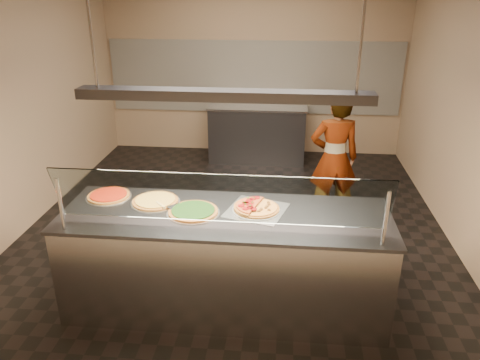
# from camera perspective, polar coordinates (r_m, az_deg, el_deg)

# --- Properties ---
(ground) EXTENTS (5.00, 6.00, 0.02)m
(ground) POSITION_cam_1_polar(r_m,az_deg,el_deg) (5.67, -0.67, -6.24)
(ground) COLOR black
(ground) RESTS_ON ground
(wall_back) EXTENTS (5.00, 0.02, 3.00)m
(wall_back) POSITION_cam_1_polar(r_m,az_deg,el_deg) (8.06, 1.71, 13.86)
(wall_back) COLOR #9D7E65
(wall_back) RESTS_ON ground
(wall_front) EXTENTS (5.00, 0.02, 3.00)m
(wall_front) POSITION_cam_1_polar(r_m,az_deg,el_deg) (2.35, -9.05, -9.22)
(wall_front) COLOR #9D7E65
(wall_front) RESTS_ON ground
(wall_left) EXTENTS (0.02, 6.00, 3.00)m
(wall_left) POSITION_cam_1_polar(r_m,az_deg,el_deg) (5.94, -25.86, 8.45)
(wall_left) COLOR #9D7E65
(wall_left) RESTS_ON ground
(wall_right) EXTENTS (0.02, 6.00, 3.00)m
(wall_right) POSITION_cam_1_polar(r_m,az_deg,el_deg) (5.45, 26.74, 7.18)
(wall_right) COLOR #9D7E65
(wall_right) RESTS_ON ground
(tile_band) EXTENTS (4.90, 0.02, 1.20)m
(tile_band) POSITION_cam_1_polar(r_m,az_deg,el_deg) (8.06, 1.68, 12.43)
(tile_band) COLOR silver
(tile_band) RESTS_ON wall_back
(serving_counter) EXTENTS (2.82, 0.94, 0.93)m
(serving_counter) POSITION_cam_1_polar(r_m,az_deg,el_deg) (4.23, -1.74, -9.75)
(serving_counter) COLOR #B7B7BC
(serving_counter) RESTS_ON ground
(sneeze_guard) EXTENTS (2.58, 0.18, 0.54)m
(sneeze_guard) POSITION_cam_1_polar(r_m,az_deg,el_deg) (3.56, -2.59, -2.35)
(sneeze_guard) COLOR #B7B7BC
(sneeze_guard) RESTS_ON serving_counter
(perforated_tray) EXTENTS (0.59, 0.59, 0.01)m
(perforated_tray) POSITION_cam_1_polar(r_m,az_deg,el_deg) (4.06, 2.00, -3.61)
(perforated_tray) COLOR silver
(perforated_tray) RESTS_ON serving_counter
(half_pizza_pepperoni) EXTENTS (0.30, 0.43, 0.05)m
(half_pizza_pepperoni) POSITION_cam_1_polar(r_m,az_deg,el_deg) (4.05, 0.69, -3.19)
(half_pizza_pepperoni) COLOR brown
(half_pizza_pepperoni) RESTS_ON perforated_tray
(half_pizza_sausage) EXTENTS (0.30, 0.43, 0.04)m
(half_pizza_sausage) POSITION_cam_1_polar(r_m,az_deg,el_deg) (4.04, 3.37, -3.42)
(half_pizza_sausage) COLOR brown
(half_pizza_sausage) RESTS_ON perforated_tray
(pizza_spinach) EXTENTS (0.45, 0.45, 0.03)m
(pizza_spinach) POSITION_cam_1_polar(r_m,az_deg,el_deg) (4.03, -5.72, -3.78)
(pizza_spinach) COLOR silver
(pizza_spinach) RESTS_ON serving_counter
(pizza_cheese) EXTENTS (0.44, 0.44, 0.03)m
(pizza_cheese) POSITION_cam_1_polar(r_m,az_deg,el_deg) (4.27, -10.27, -2.49)
(pizza_cheese) COLOR silver
(pizza_cheese) RESTS_ON serving_counter
(pizza_tomato) EXTENTS (0.41, 0.41, 0.03)m
(pizza_tomato) POSITION_cam_1_polar(r_m,az_deg,el_deg) (4.47, -15.70, -1.80)
(pizza_tomato) COLOR silver
(pizza_tomato) RESTS_ON serving_counter
(pizza_spatula) EXTENTS (0.28, 0.17, 0.02)m
(pizza_spatula) POSITION_cam_1_polar(r_m,az_deg,el_deg) (4.12, -8.89, -3.08)
(pizza_spatula) COLOR #B7B7BC
(pizza_spatula) RESTS_ON pizza_spinach
(prep_table) EXTENTS (1.60, 0.74, 0.93)m
(prep_table) POSITION_cam_1_polar(r_m,az_deg,el_deg) (7.83, 2.14, 5.84)
(prep_table) COLOR #3D3D42
(prep_table) RESTS_ON ground
(worker) EXTENTS (0.64, 0.46, 1.62)m
(worker) POSITION_cam_1_polar(r_m,az_deg,el_deg) (5.73, 11.39, 2.59)
(worker) COLOR #2D2734
(worker) RESTS_ON ground
(heat_lamp_housing) EXTENTS (2.30, 0.18, 0.08)m
(heat_lamp_housing) POSITION_cam_1_polar(r_m,az_deg,el_deg) (3.65, -2.02, 10.30)
(heat_lamp_housing) COLOR #3D3D42
(heat_lamp_housing) RESTS_ON ceiling
(lamp_rod_left) EXTENTS (0.02, 0.02, 1.01)m
(lamp_rod_left) POSITION_cam_1_polar(r_m,az_deg,el_deg) (3.84, -17.89, 18.12)
(lamp_rod_left) COLOR #B7B7BC
(lamp_rod_left) RESTS_ON ceiling
(lamp_rod_right) EXTENTS (0.02, 0.02, 1.01)m
(lamp_rod_right) POSITION_cam_1_polar(r_m,az_deg,el_deg) (3.58, 14.78, 18.18)
(lamp_rod_right) COLOR #B7B7BC
(lamp_rod_right) RESTS_ON ceiling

